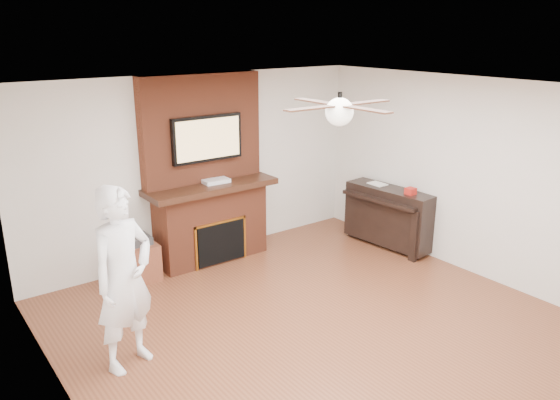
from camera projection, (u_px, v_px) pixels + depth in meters
room_shell at (336, 222)px, 5.30m from camera, size 5.36×5.86×2.86m
fireplace at (208, 188)px, 7.33m from camera, size 1.78×0.64×2.50m
tv at (207, 139)px, 7.09m from camera, size 1.00×0.08×0.60m
ceiling_fan at (339, 111)px, 4.97m from camera, size 1.21×1.21×0.31m
person at (124, 279)px, 4.94m from camera, size 0.75×0.62×1.76m
side_table at (136, 260)px, 6.87m from camera, size 0.50×0.50×0.57m
piano at (389, 215)px, 7.87m from camera, size 0.62×1.37×0.96m
cable_box at (216, 181)px, 7.27m from camera, size 0.36×0.22×0.05m
candle_orange at (208, 262)px, 7.32m from camera, size 0.06×0.06×0.10m
candle_green at (216, 258)px, 7.48m from camera, size 0.07×0.07×0.08m
candle_cream at (221, 257)px, 7.46m from camera, size 0.08×0.08×0.11m
candle_blue at (226, 256)px, 7.53m from camera, size 0.06×0.06×0.09m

